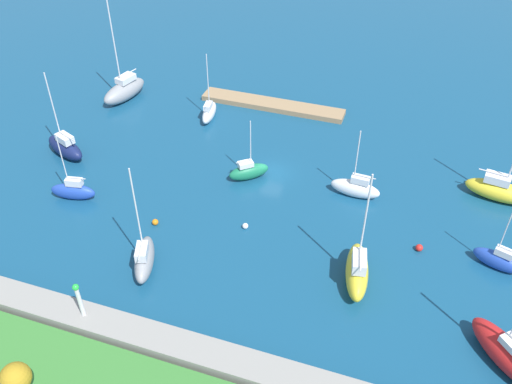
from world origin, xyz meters
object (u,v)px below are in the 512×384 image
park_tree_center (16,378)px  mooring_buoy_white (245,226)px  sailboat_blue_mid_basin (73,191)px  mooring_buoy_red (419,248)px  sailboat_blue_lone_south (498,259)px  harbor_beacon (79,298)px  mooring_buoy_orange (155,222)px  sailboat_yellow_west_end (357,270)px  sailboat_navy_center_basin (65,147)px  sailboat_red_along_channel (507,353)px  sailboat_white_off_beacon (209,112)px  sailboat_green_by_breakwater (249,171)px  sailboat_gray_outer_mooring (144,258)px  sailboat_yellow_near_pier (499,190)px  pier_dock (272,105)px  sailboat_gray_lone_north (124,90)px  sailboat_white_east_end (356,188)px

park_tree_center → mooring_buoy_white: park_tree_center is taller
sailboat_blue_mid_basin → mooring_buoy_red: (-37.01, -3.97, -0.75)m
sailboat_blue_lone_south → mooring_buoy_red: bearing=19.3°
harbor_beacon → mooring_buoy_orange: (0.33, -13.58, -3.28)m
sailboat_yellow_west_end → sailboat_navy_center_basin: (37.47, -9.05, -0.26)m
sailboat_navy_center_basin → mooring_buoy_white: 25.82m
park_tree_center → sailboat_blue_mid_basin: bearing=-63.9°
harbor_beacon → sailboat_red_along_channel: (-34.03, -7.60, -2.28)m
sailboat_white_off_beacon → sailboat_green_by_breakwater: bearing=-146.9°
harbor_beacon → sailboat_gray_outer_mooring: bearing=-101.8°
sailboat_green_by_breakwater → sailboat_yellow_near_pier: size_ratio=0.58×
park_tree_center → sailboat_white_off_beacon: (3.54, -43.35, -3.31)m
pier_dock → sailboat_green_by_breakwater: size_ratio=2.63×
sailboat_navy_center_basin → sailboat_gray_lone_north: 14.75m
park_tree_center → sailboat_gray_lone_north: sailboat_gray_lone_north is taller
sailboat_white_off_beacon → mooring_buoy_orange: size_ratio=13.81×
mooring_buoy_orange → sailboat_red_along_channel: bearing=170.1°
park_tree_center → sailboat_red_along_channel: sailboat_red_along_channel is taller
sailboat_white_off_beacon → sailboat_gray_outer_mooring: size_ratio=0.79×
sailboat_navy_center_basin → mooring_buoy_white: bearing=-169.6°
sailboat_yellow_near_pier → mooring_buoy_white: 28.25m
sailboat_gray_lone_north → sailboat_navy_center_basin: bearing=14.6°
sailboat_white_off_beacon → pier_dock: bearing=-59.3°
sailboat_blue_mid_basin → mooring_buoy_white: (-19.57, -1.48, -0.80)m
sailboat_yellow_west_end → sailboat_green_by_breakwater: bearing=40.8°
sailboat_gray_lone_north → pier_dock: bearing=116.6°
harbor_beacon → sailboat_red_along_channel: bearing=-167.4°
sailboat_blue_mid_basin → sailboat_gray_outer_mooring: 14.16m
harbor_beacon → sailboat_white_off_beacon: sailboat_white_off_beacon is taller
sailboat_yellow_west_end → mooring_buoy_white: bearing=63.1°
sailboat_white_east_end → sailboat_blue_lone_south: sailboat_white_east_end is taller
sailboat_red_along_channel → sailboat_white_off_beacon: bearing=10.9°
harbor_beacon → pier_dock: bearing=-95.6°
sailboat_white_east_end → sailboat_red_along_channel: bearing=134.9°
pier_dock → sailboat_yellow_west_end: sailboat_yellow_west_end is taller
park_tree_center → sailboat_white_off_beacon: size_ratio=0.49×
sailboat_yellow_near_pier → sailboat_navy_center_basin: bearing=-162.6°
sailboat_yellow_west_end → mooring_buoy_white: 12.83m
sailboat_yellow_near_pier → sailboat_white_off_beacon: bearing=179.6°
sailboat_blue_lone_south → mooring_buoy_red: (7.18, 0.08, -0.66)m
sailboat_red_along_channel → sailboat_gray_lone_north: sailboat_gray_lone_north is taller
sailboat_gray_outer_mooring → sailboat_blue_lone_south: size_ratio=1.44×
pier_dock → mooring_buoy_orange: 27.58m
sailboat_blue_mid_basin → sailboat_yellow_west_end: sailboat_yellow_west_end is taller
mooring_buoy_orange → sailboat_green_by_breakwater: bearing=-121.6°
mooring_buoy_red → mooring_buoy_white: bearing=8.1°
sailboat_gray_outer_mooring → mooring_buoy_orange: size_ratio=17.39×
sailboat_gray_outer_mooring → harbor_beacon: bearing=147.5°
sailboat_white_off_beacon → park_tree_center: bearing=176.7°
sailboat_navy_center_basin → sailboat_green_by_breakwater: sailboat_navy_center_basin is taller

